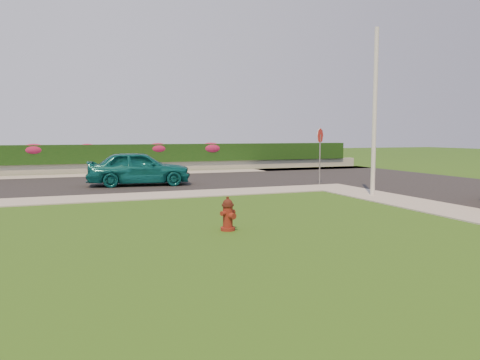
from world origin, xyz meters
name	(u,v)px	position (x,y,z in m)	size (l,w,h in m)	color
ground	(272,250)	(0.00, 0.00, 0.00)	(120.00, 120.00, 0.00)	black
street_far	(34,186)	(-5.00, 14.00, 0.02)	(26.00, 8.00, 0.04)	black
curb_corner	(331,187)	(7.00, 9.00, 0.02)	(2.00, 2.00, 0.04)	gray
sidewalk_beyond	(115,175)	(-1.00, 19.00, 0.02)	(34.00, 2.00, 0.04)	gray
retaining_wall	(112,168)	(-1.00, 20.50, 0.30)	(34.00, 0.40, 0.60)	gray
hedge	(111,154)	(-1.00, 20.60, 1.15)	(32.00, 0.90, 1.10)	black
fire_hydrant	(228,215)	(-0.19, 2.08, 0.39)	(0.42, 0.40, 0.82)	#52160C
sedan_teal	(139,168)	(-0.61, 12.67, 0.81)	(1.81, 4.49, 1.53)	#0B5457
utility_pole	(375,113)	(6.96, 6.08, 3.08)	(0.16, 0.16, 6.15)	silver
stop_sign	(320,143)	(7.06, 10.07, 1.93)	(0.57, 0.44, 2.59)	slate
flower_clump_c	(34,150)	(-5.24, 20.50, 1.43)	(1.39, 0.89, 0.69)	#AD1D62
flower_clump_d	(87,148)	(-2.37, 20.50, 1.49)	(1.06, 0.68, 0.53)	#AD1D62
flower_clump_e	(158,149)	(1.78, 20.50, 1.43)	(1.36, 0.88, 0.68)	#AD1D62
flower_clump_f	(211,148)	(5.22, 20.50, 1.41)	(1.48, 0.95, 0.74)	#AD1D62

